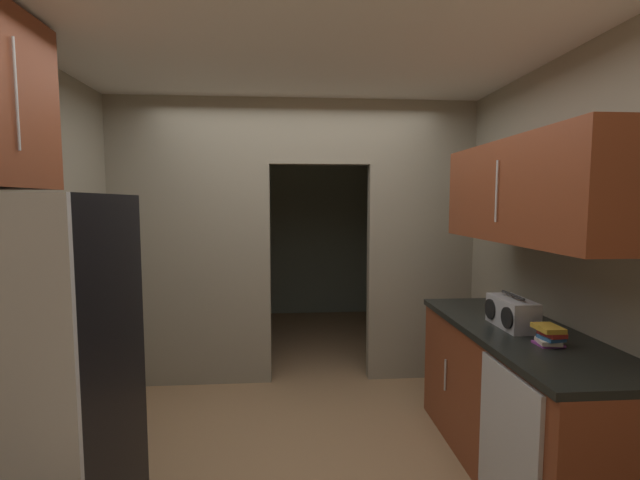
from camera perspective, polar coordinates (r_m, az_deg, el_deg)
ground at (r=3.06m, az=-2.46°, el=-28.00°), size 20.00×20.00×0.00m
kitchen_overhead_slab at (r=3.13m, az=-2.92°, el=22.66°), size 3.70×6.77×0.06m
kitchen_partition at (r=3.97m, az=-4.03°, el=0.72°), size 3.30×0.12×2.59m
adjoining_room_shell at (r=5.72m, az=-3.51°, el=1.24°), size 3.30×2.56×2.59m
refrigerator at (r=2.43m, az=-33.49°, el=-15.45°), size 0.72×0.78×1.71m
lower_cabinet_run at (r=3.07m, az=24.66°, el=-18.78°), size 0.65×1.70×0.90m
dishwasher at (r=2.58m, az=23.49°, el=-24.40°), size 0.02×0.56×0.84m
upper_cabinet_counterside at (r=2.82m, az=25.61°, el=5.82°), size 0.36×1.53×0.60m
boombox at (r=2.93m, az=24.01°, el=-8.78°), size 0.18×0.36×0.21m
book_stack at (r=2.67m, az=28.07°, el=-11.04°), size 0.14×0.16×0.11m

